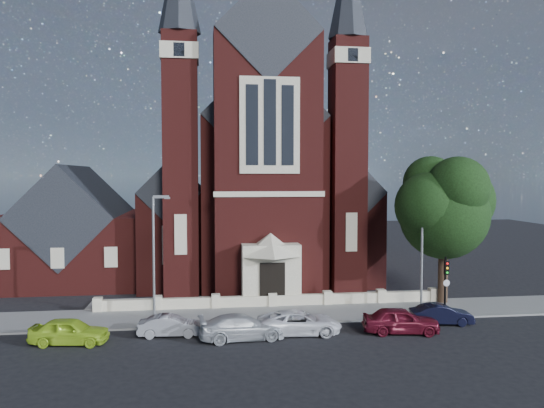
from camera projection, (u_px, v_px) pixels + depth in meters
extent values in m
plane|color=black|center=(260.00, 283.00, 46.05)|extent=(120.00, 120.00, 0.00)
cube|color=slate|center=(276.00, 315.00, 35.65)|extent=(60.00, 5.00, 0.12)
cube|color=slate|center=(269.00, 301.00, 39.61)|extent=(26.00, 3.00, 0.14)
cube|color=#B9AF93|center=(272.00, 307.00, 37.63)|extent=(24.00, 0.40, 0.90)
cube|color=#511815|center=(250.00, 198.00, 55.58)|extent=(10.00, 30.00, 14.00)
cube|color=black|center=(249.00, 131.00, 55.20)|extent=(10.00, 30.20, 10.00)
cube|color=#511815|center=(177.00, 228.00, 53.79)|extent=(5.00, 26.00, 8.00)
cube|color=#511815|center=(321.00, 226.00, 55.71)|extent=(5.00, 26.00, 8.00)
cube|color=black|center=(177.00, 189.00, 53.57)|extent=(5.01, 26.20, 5.01)
cube|color=black|center=(322.00, 188.00, 55.50)|extent=(5.01, 26.20, 5.01)
cube|color=#511815|center=(267.00, 167.00, 40.07)|extent=(8.00, 3.00, 20.00)
cube|color=black|center=(267.00, 33.00, 39.53)|extent=(8.00, 3.20, 8.00)
cube|color=#B9AF93|center=(270.00, 125.00, 38.37)|extent=(4.40, 0.15, 7.00)
cube|color=black|center=(270.00, 122.00, 38.29)|extent=(0.90, 0.08, 6.20)
cube|color=#B9AF93|center=(271.00, 274.00, 38.51)|extent=(4.20, 2.00, 4.40)
cube|color=black|center=(272.00, 285.00, 37.50)|extent=(1.80, 0.12, 3.20)
cone|color=#B9AF93|center=(271.00, 244.00, 38.39)|extent=(4.60, 4.60, 1.60)
cube|color=#511815|center=(181.00, 167.00, 40.23)|extent=(2.60, 2.60, 20.00)
cube|color=#B9AF93|center=(180.00, 54.00, 39.77)|extent=(2.80, 2.80, 1.20)
cube|color=#511815|center=(347.00, 167.00, 41.89)|extent=(2.60, 2.60, 20.00)
cube|color=#B9AF93|center=(348.00, 59.00, 41.44)|extent=(2.80, 2.80, 1.20)
cube|color=#511815|center=(76.00, 247.00, 46.81)|extent=(12.00, 12.00, 6.00)
cube|color=black|center=(76.00, 214.00, 46.65)|extent=(8.49, 12.20, 8.49)
cylinder|color=black|center=(443.00, 270.00, 38.61)|extent=(0.70, 0.70, 5.00)
sphere|color=black|center=(444.00, 215.00, 38.39)|extent=(6.40, 6.40, 6.40)
sphere|color=black|center=(458.00, 188.00, 37.15)|extent=(4.40, 4.40, 4.40)
cylinder|color=gray|center=(154.00, 259.00, 33.92)|extent=(0.16, 0.16, 8.00)
cube|color=gray|center=(161.00, 197.00, 33.77)|extent=(1.00, 0.15, 0.18)
cube|color=gray|center=(167.00, 198.00, 33.82)|extent=(0.35, 0.22, 0.12)
cylinder|color=gray|center=(422.00, 254.00, 36.23)|extent=(0.16, 0.16, 8.00)
cube|color=gray|center=(430.00, 195.00, 36.08)|extent=(1.00, 0.15, 0.18)
cube|color=gray|center=(435.00, 197.00, 36.13)|extent=(0.35, 0.22, 0.12)
cylinder|color=black|center=(445.00, 287.00, 34.98)|extent=(0.14, 0.14, 4.00)
cube|color=black|center=(446.00, 268.00, 34.76)|extent=(0.28, 0.22, 0.90)
sphere|color=red|center=(447.00, 264.00, 34.61)|extent=(0.14, 0.14, 0.14)
sphere|color=#CC8C0C|center=(447.00, 268.00, 34.63)|extent=(0.14, 0.14, 0.14)
sphere|color=#0C9919|center=(447.00, 273.00, 34.65)|extent=(0.14, 0.14, 0.14)
imported|color=#ACD82B|center=(70.00, 331.00, 29.36)|extent=(4.44, 2.21, 1.45)
imported|color=gray|center=(170.00, 326.00, 30.83)|extent=(3.76, 1.45, 1.22)
imported|color=silver|center=(242.00, 327.00, 30.20)|extent=(5.08, 2.49, 1.42)
imported|color=white|center=(299.00, 322.00, 31.24)|extent=(5.08, 2.54, 1.38)
imported|color=maroon|center=(401.00, 320.00, 31.41)|extent=(4.72, 2.46, 1.53)
imported|color=black|center=(441.00, 314.00, 33.27)|extent=(3.98, 1.81, 1.26)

